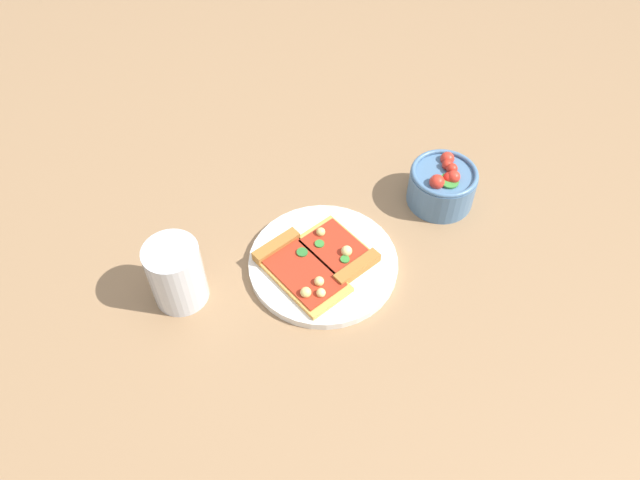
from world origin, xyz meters
TOP-DOWN VIEW (x-y plane):
  - ground_plane at (0.00, 0.00)m, footprint 2.40×2.40m
  - plate at (0.04, -0.00)m, footprint 0.24×0.24m
  - pizza_slice_near at (0.02, -0.04)m, footprint 0.16×0.10m
  - pizza_slice_far at (0.05, 0.03)m, footprint 0.13×0.10m
  - salad_bowl at (0.09, 0.24)m, footprint 0.11×0.11m
  - soda_glass at (-0.09, -0.19)m, footprint 0.08×0.08m

SIDE VIEW (x-z plane):
  - ground_plane at x=0.00m, z-range 0.00..0.00m
  - plate at x=0.04m, z-range 0.00..0.01m
  - pizza_slice_far at x=0.05m, z-range 0.01..0.03m
  - pizza_slice_near at x=0.02m, z-range 0.01..0.03m
  - salad_bowl at x=0.09m, z-range 0.00..0.08m
  - soda_glass at x=-0.09m, z-range 0.00..0.11m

